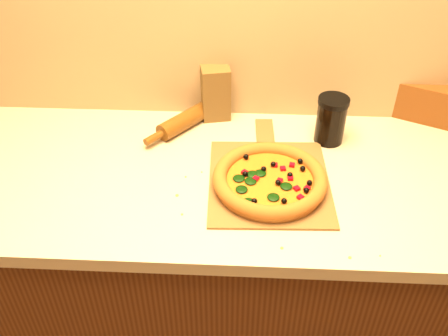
{
  "coord_description": "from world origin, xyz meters",
  "views": [
    {
      "loc": [
        0.03,
        0.32,
        1.81
      ],
      "look_at": [
        -0.02,
        1.38,
        0.96
      ],
      "focal_mm": 40.0,
      "sensor_mm": 36.0,
      "label": 1
    }
  ],
  "objects_px": {
    "rolling_pin": "(194,115)",
    "dark_jar": "(331,120)",
    "pizza": "(270,180)",
    "pizza_peel": "(269,178)"
  },
  "relations": [
    {
      "from": "pizza_peel",
      "to": "pizza",
      "type": "xyz_separation_m",
      "value": [
        0.0,
        -0.04,
        0.02
      ]
    },
    {
      "from": "pizza_peel",
      "to": "rolling_pin",
      "type": "xyz_separation_m",
      "value": [
        -0.24,
        0.28,
        0.02
      ]
    },
    {
      "from": "pizza",
      "to": "pizza_peel",
      "type": "bearing_deg",
      "value": 90.92
    },
    {
      "from": "rolling_pin",
      "to": "dark_jar",
      "type": "height_order",
      "value": "dark_jar"
    },
    {
      "from": "rolling_pin",
      "to": "dark_jar",
      "type": "bearing_deg",
      "value": -10.33
    },
    {
      "from": "pizza_peel",
      "to": "pizza",
      "type": "bearing_deg",
      "value": -91.03
    },
    {
      "from": "pizza",
      "to": "rolling_pin",
      "type": "height_order",
      "value": "rolling_pin"
    },
    {
      "from": "pizza_peel",
      "to": "pizza",
      "type": "distance_m",
      "value": 0.04
    },
    {
      "from": "rolling_pin",
      "to": "dark_jar",
      "type": "distance_m",
      "value": 0.44
    },
    {
      "from": "pizza",
      "to": "rolling_pin",
      "type": "bearing_deg",
      "value": 127.32
    }
  ]
}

